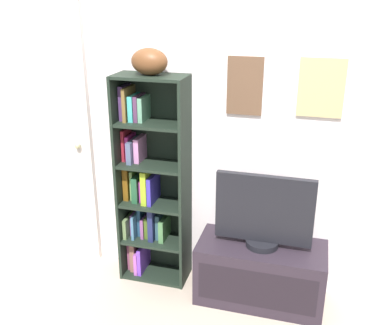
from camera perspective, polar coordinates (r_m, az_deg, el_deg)
back_wall at (r=3.02m, az=5.21°, el=6.12°), size 4.80×0.08×2.51m
bookshelf at (r=3.23m, az=-5.55°, el=-3.02°), size 0.49×0.26×1.52m
football at (r=2.94m, az=-5.46°, el=12.67°), size 0.27×0.20×0.17m
tv_stand at (r=3.21m, az=8.67°, el=-13.67°), size 0.86×0.40×0.43m
television at (r=2.98m, az=9.15°, el=-6.33°), size 0.64×0.22×0.51m
door at (r=3.58m, az=-18.10°, el=3.20°), size 0.76×0.09×2.00m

